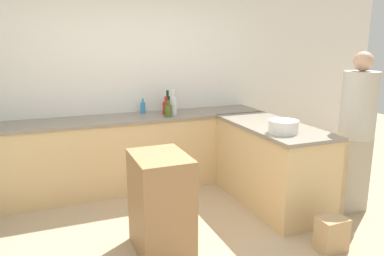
# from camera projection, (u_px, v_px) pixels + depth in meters

# --- Properties ---
(wall_back) EXTENTS (8.00, 0.06, 2.70)m
(wall_back) POSITION_uv_depth(u_px,v_px,m) (128.00, 79.00, 4.82)
(wall_back) COLOR white
(wall_back) RESTS_ON ground_plane
(counter_back) EXTENTS (3.34, 0.61, 0.93)m
(counter_back) POSITION_uv_depth(u_px,v_px,m) (136.00, 152.00, 4.73)
(counter_back) COLOR #D6B27A
(counter_back) RESTS_ON ground_plane
(counter_peninsula) EXTENTS (0.69, 1.53, 0.93)m
(counter_peninsula) POSITION_uv_depth(u_px,v_px,m) (271.00, 164.00, 4.27)
(counter_peninsula) COLOR #D6B27A
(counter_peninsula) RESTS_ON ground_plane
(island_table) EXTENTS (0.46, 0.61, 0.89)m
(island_table) POSITION_uv_depth(u_px,v_px,m) (161.00, 204.00, 3.27)
(island_table) COLOR #997047
(island_table) RESTS_ON ground_plane
(mixing_bowl) EXTENTS (0.30, 0.30, 0.13)m
(mixing_bowl) POSITION_uv_depth(u_px,v_px,m) (283.00, 127.00, 3.78)
(mixing_bowl) COLOR white
(mixing_bowl) RESTS_ON counter_peninsula
(vinegar_bottle_clear) EXTENTS (0.09, 0.09, 0.32)m
(vinegar_bottle_clear) POSITION_uv_depth(u_px,v_px,m) (173.00, 105.00, 4.68)
(vinegar_bottle_clear) COLOR silver
(vinegar_bottle_clear) RESTS_ON counter_back
(hot_sauce_bottle) EXTENTS (0.09, 0.09, 0.22)m
(hot_sauce_bottle) POSITION_uv_depth(u_px,v_px,m) (166.00, 107.00, 4.73)
(hot_sauce_bottle) COLOR red
(hot_sauce_bottle) RESTS_ON counter_back
(dish_soap_bottle) EXTENTS (0.06, 0.06, 0.19)m
(dish_soap_bottle) POSITION_uv_depth(u_px,v_px,m) (143.00, 107.00, 4.81)
(dish_soap_bottle) COLOR #338CBF
(dish_soap_bottle) RESTS_ON counter_back
(olive_oil_bottle) EXTENTS (0.08, 0.08, 0.20)m
(olive_oil_bottle) POSITION_uv_depth(u_px,v_px,m) (168.00, 110.00, 4.59)
(olive_oil_bottle) COLOR #475B1E
(olive_oil_bottle) RESTS_ON counter_back
(wine_bottle_dark) EXTENTS (0.07, 0.07, 0.29)m
(wine_bottle_dark) POSITION_uv_depth(u_px,v_px,m) (168.00, 104.00, 4.87)
(wine_bottle_dark) COLOR black
(wine_bottle_dark) RESTS_ON counter_back
(person_at_peninsula) EXTENTS (0.36, 0.36, 1.73)m
(person_at_peninsula) POSITION_uv_depth(u_px,v_px,m) (357.00, 128.00, 3.95)
(person_at_peninsula) COLOR #ADA38E
(person_at_peninsula) RESTS_ON ground_plane
(paper_bag) EXTENTS (0.26, 0.19, 0.31)m
(paper_bag) POSITION_uv_depth(u_px,v_px,m) (332.00, 234.00, 3.33)
(paper_bag) COLOR tan
(paper_bag) RESTS_ON ground_plane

